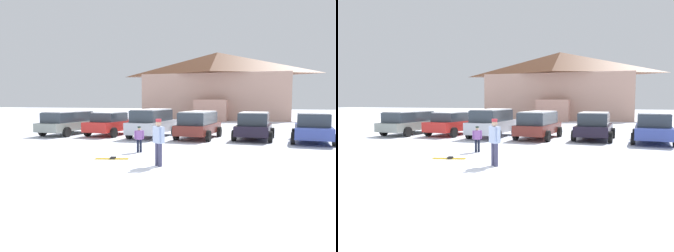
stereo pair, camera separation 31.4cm
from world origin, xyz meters
TOP-DOWN VIEW (x-y plane):
  - ground at (0.00, 0.00)m, footprint 160.00×160.00m
  - ski_lodge at (-2.05, 32.80)m, footprint 17.82×10.16m
  - parked_grey_wagon at (-8.82, 10.84)m, footprint 2.36×4.90m
  - parked_red_sedan at (-5.86, 11.21)m, footprint 2.47×4.17m
  - parked_silver_wagon at (-2.82, 10.97)m, footprint 2.24×4.73m
  - parked_maroon_van at (0.12, 11.07)m, footprint 2.41×4.52m
  - parked_black_sedan at (3.36, 11.46)m, footprint 2.37×4.12m
  - parked_blue_hatchback at (6.51, 11.06)m, footprint 2.45×4.55m
  - skier_child_in_purple_jacket at (-1.32, 5.06)m, footprint 0.40×0.27m
  - skier_adult_in_blue_parka at (0.48, 2.40)m, footprint 0.51×0.44m
  - pair_of_skis at (-1.72, 3.18)m, footprint 1.35×0.62m

SIDE VIEW (x-z plane):
  - ground at x=0.00m, z-range 0.00..0.00m
  - pair_of_skis at x=-1.72m, z-range -0.02..0.06m
  - skier_child_in_purple_jacket at x=-1.32m, z-range 0.08..1.24m
  - parked_red_sedan at x=-5.86m, z-range 0.02..1.57m
  - parked_black_sedan at x=3.36m, z-range 0.00..1.63m
  - parked_blue_hatchback at x=6.51m, z-range 0.01..1.66m
  - parked_grey_wagon at x=-8.82m, z-range 0.07..1.65m
  - parked_maroon_van at x=0.12m, z-range 0.07..1.72m
  - skier_adult_in_blue_parka at x=0.48m, z-range 0.11..1.78m
  - parked_silver_wagon at x=-2.82m, z-range 0.06..1.83m
  - ski_lodge at x=-2.05m, z-range 0.06..8.33m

